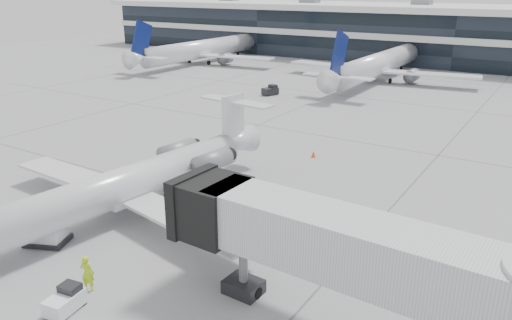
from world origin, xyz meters
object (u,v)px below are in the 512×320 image
Objects in this scene: ramp_worker at (87,273)px; baggage_tug at (66,300)px; jet_bridge at (375,257)px; cargo_uld at (46,228)px; regional_jet at (120,186)px.

ramp_worker reaches higher than baggage_tug.
jet_bridge is 15.05m from baggage_tug.
jet_bridge is at bearing -18.28° from cargo_uld.
regional_jet is 10.63m from baggage_tug.
ramp_worker is (-13.85, -3.89, -3.41)m from jet_bridge.
jet_bridge reaches higher than ramp_worker.
regional_jet is 14.20× the size of ramp_worker.
jet_bridge is 9.05× the size of baggage_tug.
regional_jet is 9.68× the size of cargo_uld.
baggage_tug is at bearing 85.25° from ramp_worker.
cargo_uld is at bearing -172.57° from jet_bridge.
baggage_tug is (5.51, -8.92, -1.72)m from regional_jet.
baggage_tug is at bearing -155.06° from jet_bridge.
regional_jet is 5.42m from cargo_uld.
baggage_tug is at bearing -51.62° from regional_jet.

